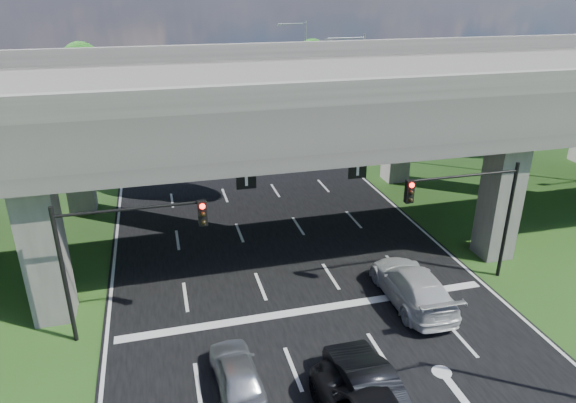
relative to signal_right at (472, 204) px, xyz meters
name	(u,v)px	position (x,y,z in m)	size (l,w,h in m)	color
ground	(338,361)	(-7.82, -3.94, -4.19)	(160.00, 160.00, 0.00)	#224315
road	(277,245)	(-7.82, 6.06, -4.17)	(18.00, 120.00, 0.03)	black
overpass	(267,98)	(-7.82, 8.06, 3.73)	(80.00, 15.00, 10.00)	#3B3936
signal_right	(472,204)	(0.00, 0.00, 0.00)	(5.76, 0.54, 6.00)	black
signal_left	(118,244)	(-15.65, 0.00, 0.00)	(5.76, 0.54, 6.00)	black
streetlight_far	(357,87)	(2.27, 20.06, 1.66)	(3.38, 0.25, 10.00)	gray
streetlight_beyond	(302,61)	(2.27, 36.06, 1.66)	(3.38, 0.25, 10.00)	gray
tree_left_near	(43,112)	(-21.78, 22.06, 0.63)	(4.50, 4.50, 7.80)	black
tree_left_mid	(23,101)	(-24.78, 30.06, -0.01)	(3.91, 3.90, 6.76)	black
tree_left_far	(80,73)	(-20.78, 38.06, 0.95)	(4.80, 4.80, 8.32)	black
tree_right_near	(370,93)	(5.22, 24.06, 0.31)	(4.20, 4.20, 7.28)	black
tree_right_mid	(366,80)	(8.22, 32.06, -0.01)	(3.91, 3.90, 6.76)	black
tree_right_far	(308,65)	(4.22, 40.06, 0.63)	(4.50, 4.50, 7.80)	black
car_silver	(237,372)	(-11.84, -4.32, -3.49)	(1.57, 3.89, 1.33)	#B8BBC1
car_dark	(367,385)	(-7.62, -6.24, -3.37)	(1.66, 4.76, 1.57)	black
car_white	(412,286)	(-3.16, -0.94, -3.32)	(2.33, 5.73, 1.66)	#BCBCBC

